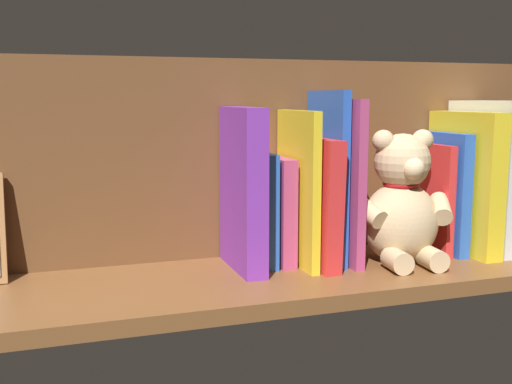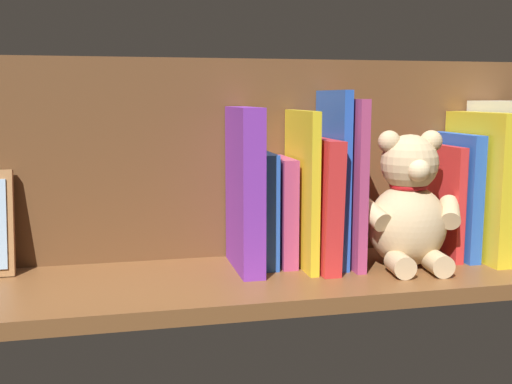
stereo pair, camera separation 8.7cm
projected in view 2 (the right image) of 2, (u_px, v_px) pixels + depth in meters
ground_plane at (256, 280)px, 88.67cm from camera, size 103.99×26.31×2.20cm
shelf_back_panel at (241, 159)px, 96.69cm from camera, size 103.99×1.50×30.72cm
dictionary_thick_white at (508, 179)px, 97.36cm from camera, size 6.05×15.82×24.35cm
book_0 at (479, 185)px, 96.21cm from camera, size 3.10×16.34×22.63cm
book_1 at (455, 195)px, 97.28cm from camera, size 1.90×13.22×19.32cm
book_2 at (441, 201)px, 97.29cm from camera, size 1.35×12.48×17.54cm
teddy_bear at (409, 207)px, 90.82cm from camera, size 16.27×13.71×20.16cm
book_3 at (346, 182)px, 92.42cm from camera, size 1.40×14.09×24.64cm
book_4 at (332, 178)px, 92.58cm from camera, size 1.30×12.68×25.90cm
book_5 at (318, 202)px, 91.43cm from camera, size 2.99×15.01×19.03cm
book_6 at (301, 189)px, 91.08cm from camera, size 1.30×13.96×23.00cm
book_7 at (282, 211)px, 92.90cm from camera, size 2.25×10.21×16.02cm
book_8 at (264, 209)px, 92.20cm from camera, size 2.30×10.24×16.82cm
book_9 at (245, 189)px, 89.26cm from camera, size 3.16×13.77×23.51cm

